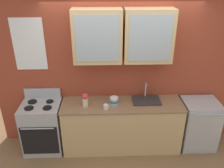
{
  "coord_description": "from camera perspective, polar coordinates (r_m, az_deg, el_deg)",
  "views": [
    {
      "loc": [
        -0.29,
        -3.39,
        2.92
      ],
      "look_at": [
        -0.17,
        0.0,
        1.27
      ],
      "focal_mm": 37.57,
      "sensor_mm": 36.0,
      "label": 1
    }
  ],
  "objects": [
    {
      "name": "ground_plane",
      "position": [
        4.48,
        2.29,
        -14.7
      ],
      "size": [
        10.0,
        10.0,
        0.0
      ],
      "primitive_type": "plane",
      "color": "brown"
    },
    {
      "name": "back_wall_unit",
      "position": [
        3.94,
        2.32,
        5.62
      ],
      "size": [
        4.37,
        0.41,
        2.81
      ],
      "color": "#993D28",
      "rests_on": "ground_plane"
    },
    {
      "name": "counter",
      "position": [
        4.2,
        2.4,
        -10.06
      ],
      "size": [
        2.05,
        0.59,
        0.9
      ],
      "color": "tan",
      "rests_on": "ground_plane"
    },
    {
      "name": "stove_range",
      "position": [
        4.33,
        -16.41,
        -9.96
      ],
      "size": [
        0.66,
        0.59,
        1.08
      ],
      "color": "#ADAFB5",
      "rests_on": "ground_plane"
    },
    {
      "name": "sink_faucet",
      "position": [
        4.06,
        8.34,
        -3.84
      ],
      "size": [
        0.47,
        0.33,
        0.3
      ],
      "color": "#2D2D30",
      "rests_on": "counter"
    },
    {
      "name": "bowl_stack",
      "position": [
        3.92,
        0.48,
        -4.12
      ],
      "size": [
        0.17,
        0.17,
        0.13
      ],
      "color": "#8CB7E0",
      "rests_on": "counter"
    },
    {
      "name": "vase",
      "position": [
        3.85,
        -6.55,
        -3.74
      ],
      "size": [
        0.1,
        0.1,
        0.23
      ],
      "color": "beige",
      "rests_on": "counter"
    },
    {
      "name": "cup_near_sink",
      "position": [
        3.8,
        -1.47,
        -5.52
      ],
      "size": [
        0.11,
        0.08,
        0.08
      ],
      "color": "silver",
      "rests_on": "counter"
    },
    {
      "name": "dishwasher",
      "position": [
        4.51,
        20.2,
        -9.14
      ],
      "size": [
        0.61,
        0.57,
        0.9
      ],
      "color": "#ADAFB5",
      "rests_on": "ground_plane"
    }
  ]
}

